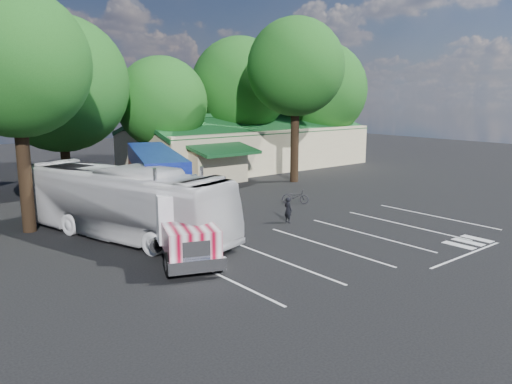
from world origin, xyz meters
TOP-DOWN VIEW (x-y plane):
  - ground at (0.00, 0.00)m, footprint 120.00×120.00m
  - event_hall at (13.74, 17.81)m, footprint 24.20×14.12m
  - tree_row_c at (-5.00, 16.20)m, footprint 10.00×10.00m
  - tree_row_d at (4.00, 17.50)m, footprint 8.00×8.00m
  - tree_row_e at (13.00, 18.00)m, footprint 9.60×9.60m
  - tree_row_f at (23.00, 16.80)m, footprint 10.40×10.40m
  - tree_near_left at (-10.50, 6.00)m, footprint 7.60×7.60m
  - tree_near_right at (11.50, 8.50)m, footprint 8.00×8.00m
  - semi_truck at (-3.70, 3.79)m, footprint 9.00×18.73m
  - woman at (1.60, -1.44)m, footprint 0.36×0.55m
  - bicycle at (5.50, 2.04)m, footprint 1.60×1.84m
  - tour_bus at (-7.00, 1.77)m, footprint 6.76×13.60m
  - silver_sedan at (8.10, 14.00)m, footprint 4.01×2.00m

SIDE VIEW (x-z plane):
  - ground at x=0.00m, z-range 0.00..0.00m
  - bicycle at x=5.50m, z-range 0.00..0.96m
  - silver_sedan at x=8.10m, z-range 0.00..1.26m
  - woman at x=1.60m, z-range 0.00..1.49m
  - tour_bus at x=-7.00m, z-range 0.00..3.70m
  - event_hall at x=13.74m, z-range -0.56..4.99m
  - semi_truck at x=-3.70m, z-range 0.26..4.28m
  - tree_row_d at x=4.00m, z-range 1.28..11.88m
  - tree_row_f at x=23.00m, z-range 1.29..14.29m
  - tree_row_c at x=-5.00m, z-range 1.51..14.56m
  - tree_row_e at x=13.00m, z-range 1.64..14.54m
  - tree_near_left at x=-10.50m, z-range 2.49..15.14m
  - tree_near_right at x=11.50m, z-range 2.71..16.21m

